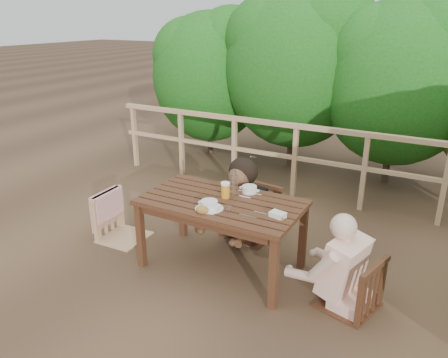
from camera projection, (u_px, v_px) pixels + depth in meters
The scene contains 16 objects.
ground at pixel (222, 266), 4.30m from camera, with size 60.00×60.00×0.00m, color brown.
table at pixel (222, 235), 4.18m from camera, with size 1.49×0.84×0.69m, color #3C2113.
chair_left at pixel (121, 198), 4.66m from camera, with size 0.48×0.48×0.97m, color tan.
chair_far at pixel (251, 192), 4.72m from camera, with size 0.52×0.52×1.04m, color #3C2113.
chair_right at pixel (353, 259), 3.55m from camera, with size 0.45×0.45×0.91m, color #3C2113.
woman at pixel (252, 174), 4.67m from camera, with size 0.58×0.71×1.44m, color black, non-canonical shape.
diner_right at pixel (360, 236), 3.46m from camera, with size 0.54×0.67×1.34m, color beige, non-canonical shape.
railing at pixel (295, 161), 5.76m from camera, with size 5.60×0.10×1.01m, color tan.
hedge_row at pixel (357, 47), 6.07m from camera, with size 6.60×1.60×3.80m, color #195115, non-canonical shape.
soup_near at pixel (209, 205), 3.88m from camera, with size 0.26×0.26×0.09m, color silver.
soup_far at pixel (249, 190), 4.22m from camera, with size 0.24×0.24×0.08m, color silver.
bread_roll at pixel (202, 210), 3.80m from camera, with size 0.12×0.09×0.07m, color #AE803E.
beer_glass at pixel (225, 191), 4.09m from camera, with size 0.09×0.09×0.17m, color orange.
bottle at pixel (234, 184), 4.12m from camera, with size 0.07×0.07×0.27m, color silver.
tumbler at pixel (228, 210), 3.81m from camera, with size 0.06×0.06×0.07m, color white.
butter_tub at pixel (278, 215), 3.72m from camera, with size 0.13×0.10×0.06m, color white.
Camera 1 is at (1.81, -3.25, 2.33)m, focal length 34.94 mm.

